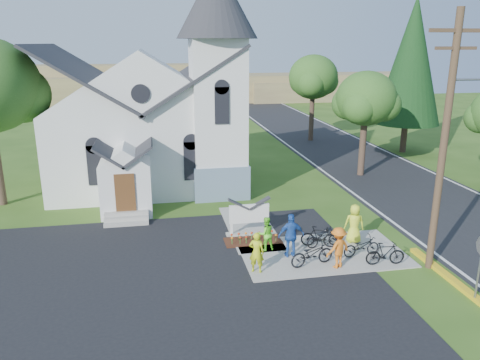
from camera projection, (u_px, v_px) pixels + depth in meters
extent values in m
plane|color=#315217|center=(293.00, 262.00, 19.52)|extent=(120.00, 120.00, 0.00)
cube|color=black|center=(117.00, 303.00, 16.39)|extent=(20.00, 16.00, 0.02)
cube|color=black|center=(362.00, 163.00, 35.43)|extent=(8.00, 90.00, 0.02)
cube|color=gray|center=(323.00, 253.00, 20.25)|extent=(7.00, 4.00, 0.05)
cube|color=silver|center=(145.00, 145.00, 30.00)|extent=(11.00, 9.00, 5.00)
cube|color=slate|center=(219.00, 178.00, 28.08)|extent=(3.20, 3.20, 2.00)
cube|color=silver|center=(218.00, 120.00, 27.09)|extent=(3.00, 3.00, 9.00)
cone|color=#28292E|center=(217.00, 0.00, 25.25)|extent=(4.50, 4.50, 4.00)
cube|color=silver|center=(126.00, 188.00, 24.76)|extent=(2.60, 2.40, 2.80)
cube|color=#583419|center=(125.00, 193.00, 23.57)|extent=(1.00, 0.10, 2.00)
cube|color=gray|center=(249.00, 233.00, 22.31)|extent=(2.20, 0.40, 0.10)
cube|color=white|center=(231.00, 225.00, 22.01)|extent=(0.12, 0.12, 1.00)
cube|color=white|center=(266.00, 222.00, 22.31)|extent=(0.12, 0.12, 1.00)
cube|color=white|center=(249.00, 214.00, 22.02)|extent=(1.90, 0.14, 0.90)
cube|color=#3D1D10|center=(253.00, 241.00, 21.46)|extent=(2.60, 1.10, 0.07)
cylinder|color=#433021|center=(443.00, 147.00, 17.63)|extent=(0.28, 0.28, 10.00)
cube|color=#433021|center=(458.00, 30.00, 16.44)|extent=(2.20, 0.14, 0.14)
cube|color=#433021|center=(456.00, 48.00, 16.61)|extent=(1.60, 0.12, 0.12)
cylinder|color=gray|center=(479.00, 79.00, 17.12)|extent=(2.20, 0.10, 0.10)
cylinder|color=gray|center=(479.00, 273.00, 16.20)|extent=(0.07, 0.07, 2.20)
cylinder|color=#39271F|center=(362.00, 146.00, 31.76)|extent=(0.44, 0.44, 4.05)
ellipsoid|color=#325A1F|center=(366.00, 98.00, 30.85)|extent=(4.00, 4.00, 3.60)
cylinder|color=#39271F|center=(312.00, 116.00, 43.10)|extent=(0.44, 0.44, 4.50)
ellipsoid|color=#325A1F|center=(313.00, 77.00, 42.09)|extent=(4.40, 4.40, 3.96)
cylinder|color=#39271F|center=(404.00, 138.00, 38.80)|extent=(0.50, 0.50, 2.40)
cone|color=black|center=(411.00, 61.00, 37.05)|extent=(5.20, 5.20, 10.00)
cube|color=olive|center=(226.00, 88.00, 72.81)|extent=(60.00, 8.00, 4.00)
cube|color=olive|center=(120.00, 83.00, 71.63)|extent=(30.00, 6.00, 5.60)
cube|color=olive|center=(327.00, 91.00, 73.90)|extent=(25.00, 6.00, 3.00)
imported|color=#BACD18|center=(257.00, 252.00, 18.34)|extent=(0.72, 0.62, 1.67)
imported|color=black|center=(312.00, 254.00, 18.97)|extent=(2.03, 1.07, 1.01)
imported|color=#65E12A|center=(266.00, 234.00, 20.32)|extent=(0.82, 0.69, 1.52)
imported|color=black|center=(319.00, 236.00, 20.71)|extent=(1.67, 0.96, 0.97)
imported|color=#2150A8|center=(291.00, 235.00, 19.63)|extent=(1.13, 0.50, 1.91)
imported|color=black|center=(323.00, 238.00, 20.72)|extent=(1.71, 0.85, 0.86)
imported|color=orange|center=(338.00, 248.00, 18.71)|extent=(1.26, 0.99, 1.71)
imported|color=black|center=(385.00, 254.00, 19.02)|extent=(1.66, 0.61, 0.98)
imported|color=#D2E72B|center=(354.00, 223.00, 21.08)|extent=(1.00, 0.78, 1.80)
imported|color=black|center=(361.00, 246.00, 19.83)|extent=(1.72, 0.76, 0.88)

